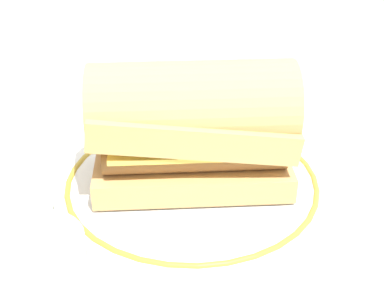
{
  "coord_description": "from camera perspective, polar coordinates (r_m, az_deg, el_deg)",
  "views": [
    {
      "loc": [
        0.15,
        -0.4,
        0.33
      ],
      "look_at": [
        -0.01,
        0.04,
        0.04
      ],
      "focal_mm": 49.28,
      "sensor_mm": 36.0,
      "label": 1
    }
  ],
  "objects": [
    {
      "name": "ground_plane",
      "position": [
        0.54,
        -0.17,
        -6.21
      ],
      "size": [
        1.5,
        1.5,
        0.0
      ],
      "primitive_type": "plane",
      "color": "silver"
    },
    {
      "name": "sausage_sandwich",
      "position": [
        0.53,
        0.0,
        3.12
      ],
      "size": [
        0.23,
        0.18,
        0.13
      ],
      "rotation": [
        0.0,
        0.0,
        0.42
      ],
      "color": "tan",
      "rests_on": "plate"
    },
    {
      "name": "plate",
      "position": [
        0.56,
        0.0,
        -3.23
      ],
      "size": [
        0.29,
        0.29,
        0.01
      ],
      "color": "white",
      "rests_on": "ground_plane"
    }
  ]
}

